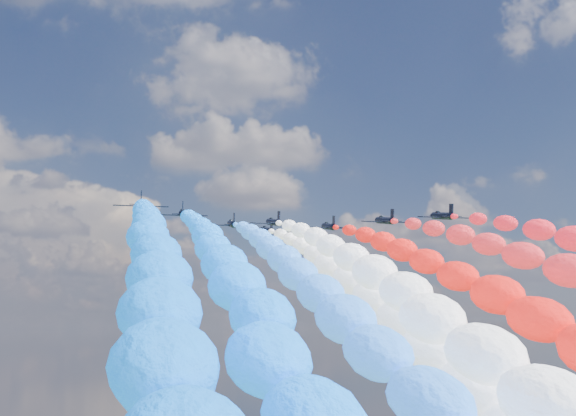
{
  "coord_description": "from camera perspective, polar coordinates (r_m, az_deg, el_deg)",
  "views": [
    {
      "loc": [
        -29.81,
        -130.9,
        80.39
      ],
      "look_at": [
        0.0,
        4.0,
        102.77
      ],
      "focal_mm": 46.53,
      "sensor_mm": 36.0,
      "label": 1
    }
  ],
  "objects": [
    {
      "name": "trail_4",
      "position": [
        94.35,
        5.58,
        -7.63
      ],
      "size": [
        6.41,
        121.87,
        40.49
      ],
      "primitive_type": null,
      "color": "white"
    },
    {
      "name": "jet_4",
      "position": [
        156.54,
        -1.63,
        -1.72
      ],
      "size": [
        9.45,
        12.63,
        4.55
      ],
      "primitive_type": null,
      "rotation": [
        0.16,
        0.0,
        0.04
      ],
      "color": "black"
    },
    {
      "name": "jet_3",
      "position": [
        144.57,
        -1.1,
        -1.1
      ],
      "size": [
        9.33,
        12.55,
        4.55
      ],
      "primitive_type": null,
      "rotation": [
        0.16,
        0.0,
        0.03
      ],
      "color": "black"
    },
    {
      "name": "jet_6",
      "position": [
        143.41,
        7.42,
        -0.95
      ],
      "size": [
        9.14,
        12.41,
        4.55
      ],
      "primitive_type": null,
      "rotation": [
        0.16,
        0.0,
        -0.02
      ],
      "color": "black"
    },
    {
      "name": "trail_2",
      "position": [
        84.29,
        1.71,
        -7.48
      ],
      "size": [
        6.41,
        121.87,
        40.49
      ],
      "primitive_type": null,
      "color": "#2F7CFF"
    },
    {
      "name": "trail_1",
      "position": [
        71.23,
        -4.43,
        -7.15
      ],
      "size": [
        6.41,
        121.87,
        40.49
      ],
      "primitive_type": null,
      "color": "#0E70FE"
    },
    {
      "name": "trail_0",
      "position": [
        61.88,
        -10.24,
        -6.72
      ],
      "size": [
        6.41,
        121.87,
        40.49
      ],
      "primitive_type": null,
      "color": "blue"
    },
    {
      "name": "jet_1",
      "position": [
        135.15,
        -8.08,
        -0.44
      ],
      "size": [
        9.72,
        12.82,
        4.55
      ],
      "primitive_type": null,
      "rotation": [
        0.16,
        0.0,
        -0.06
      ],
      "color": "black"
    },
    {
      "name": "jet_7",
      "position": [
        139.3,
        11.7,
        -0.6
      ],
      "size": [
        9.35,
        12.56,
        4.55
      ],
      "primitive_type": null,
      "rotation": [
        0.16,
        0.0,
        -0.03
      ],
      "color": "black"
    },
    {
      "name": "trail_3",
      "position": [
        82.57,
        7.55,
        -7.37
      ],
      "size": [
        6.41,
        121.87,
        40.49
      ],
      "primitive_type": null,
      "color": "white"
    },
    {
      "name": "jet_0",
      "position": [
        126.21,
        -11.17,
        0.27
      ],
      "size": [
        9.17,
        12.44,
        4.55
      ],
      "primitive_type": null,
      "rotation": [
        0.16,
        0.0,
        -0.02
      ],
      "color": "black"
    },
    {
      "name": "jet_5",
      "position": [
        150.78,
        3.14,
        -1.42
      ],
      "size": [
        9.51,
        12.67,
        4.55
      ],
      "primitive_type": null,
      "rotation": [
        0.16,
        0.0,
        -0.05
      ],
      "color": "black"
    },
    {
      "name": "trail_5",
      "position": [
        90.59,
        14.04,
        -7.34
      ],
      "size": [
        6.41,
        121.87,
        40.49
      ],
      "primitive_type": null,
      "color": "red"
    },
    {
      "name": "jet_2",
      "position": [
        147.32,
        -4.3,
        -1.22
      ],
      "size": [
        9.58,
        12.73,
        4.55
      ],
      "primitive_type": null,
      "rotation": [
        0.16,
        0.0,
        -0.05
      ],
      "color": "black"
    }
  ]
}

